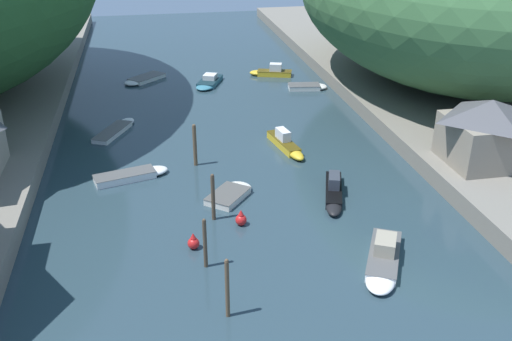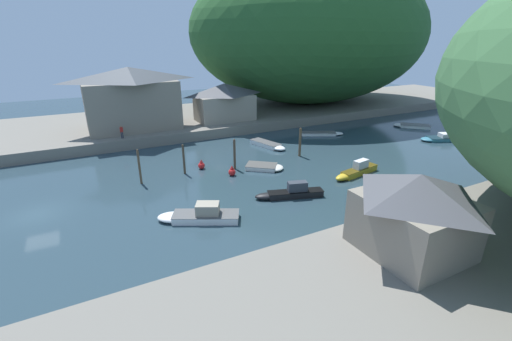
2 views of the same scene
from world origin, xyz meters
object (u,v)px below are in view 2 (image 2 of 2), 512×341
at_px(boat_far_right_bank, 198,215).
at_px(boat_moored_right, 266,167).
at_px(boathouse_shed, 224,101).
at_px(boat_white_cruiser, 323,133).
at_px(boat_yellow_tender, 440,138).
at_px(boat_far_upstream, 289,193).
at_px(waterfront_building, 131,98).
at_px(boat_open_rowboat, 509,168).
at_px(right_bank_cottage, 415,212).
at_px(boat_small_dinghy, 356,171).
at_px(boat_red_skiff, 510,150).
at_px(person_on_quay, 122,131).
at_px(boat_near_quay, 411,126).
at_px(channel_buoy_far, 201,165).
at_px(boat_cabin_cruiser, 269,145).
at_px(channel_buoy_near, 232,172).

distance_m(boat_far_right_bank, boat_moored_right, 12.84).
bearing_deg(boathouse_shed, boat_white_cruiser, 48.04).
xyz_separation_m(boat_yellow_tender, boat_far_upstream, (5.77, -29.10, 0.10)).
xyz_separation_m(waterfront_building, boat_open_rowboat, (32.72, 34.43, -5.56)).
relative_size(right_bank_cottage, boat_small_dinghy, 0.99).
xyz_separation_m(boat_far_right_bank, boat_open_rowboat, (5.05, 34.19, -0.18)).
distance_m(boat_red_skiff, person_on_quay, 49.51).
bearing_deg(boat_near_quay, boat_moored_right, 147.04).
xyz_separation_m(boat_white_cruiser, channel_buoy_far, (5.26, -21.04, 0.21)).
relative_size(boat_open_rowboat, channel_buoy_far, 4.13).
bearing_deg(right_bank_cottage, boathouse_shed, 174.31).
height_order(boat_cabin_cruiser, boat_red_skiff, boat_red_skiff).
height_order(right_bank_cottage, boat_cabin_cruiser, right_bank_cottage).
xyz_separation_m(boat_cabin_cruiser, channel_buoy_far, (3.66, -10.75, 0.15)).
bearing_deg(boathouse_shed, boat_open_rowboat, 33.20).
xyz_separation_m(boathouse_shed, boat_small_dinghy, (25.10, 4.53, -3.90)).
xyz_separation_m(boat_red_skiff, boat_moored_right, (-9.49, -29.86, -0.21)).
bearing_deg(right_bank_cottage, boat_white_cruiser, 151.20).
xyz_separation_m(boat_yellow_tender, boat_open_rowboat, (11.07, -3.66, -0.08)).
distance_m(boat_red_skiff, boat_far_upstream, 31.55).
bearing_deg(boathouse_shed, boat_yellow_tender, 49.78).
bearing_deg(boat_red_skiff, channel_buoy_far, 177.69).
bearing_deg(boat_white_cruiser, boat_small_dinghy, 0.26).
bearing_deg(channel_buoy_far, boat_far_upstream, 23.83).
distance_m(boat_open_rowboat, channel_buoy_far, 34.15).
relative_size(boat_near_quay, boat_white_cruiser, 0.85).
xyz_separation_m(boathouse_shed, boat_near_quay, (13.11, 27.40, -4.14)).
bearing_deg(boat_cabin_cruiser, person_on_quay, -40.12).
bearing_deg(boat_moored_right, person_on_quay, -100.66).
height_order(waterfront_building, boathouse_shed, waterfront_building).
xyz_separation_m(boat_open_rowboat, channel_buoy_near, (-12.60, -27.95, 0.19)).
bearing_deg(boat_moored_right, boat_far_right_bank, -14.92).
xyz_separation_m(boat_open_rowboat, boat_red_skiff, (-3.14, 6.03, 0.20)).
distance_m(boat_red_skiff, boat_white_cruiser, 23.62).
relative_size(boat_small_dinghy, boat_red_skiff, 1.18).
xyz_separation_m(boat_small_dinghy, channel_buoy_far, (-9.39, -13.95, -0.03)).
distance_m(boat_moored_right, channel_buoy_far, 7.19).
bearing_deg(boat_far_upstream, boat_cabin_cruiser, -5.14).
xyz_separation_m(boathouse_shed, boat_far_right_bank, (26.65, -13.44, -3.93)).
bearing_deg(boat_small_dinghy, channel_buoy_near, 52.35).
xyz_separation_m(boat_near_quay, boat_white_cruiser, (-2.66, -15.78, -0.01)).
bearing_deg(boat_cabin_cruiser, boat_far_right_bank, 29.85).
bearing_deg(waterfront_building, boat_near_quay, 71.01).
bearing_deg(person_on_quay, waterfront_building, 68.03).
relative_size(right_bank_cottage, boat_far_right_bank, 0.95).
height_order(boathouse_shed, boat_white_cruiser, boathouse_shed).
height_order(boat_small_dinghy, boat_yellow_tender, boat_small_dinghy).
relative_size(boat_far_right_bank, boat_far_upstream, 1.03).
distance_m(boathouse_shed, boat_cabin_cruiser, 12.79).
bearing_deg(person_on_quay, boat_moored_right, -45.41).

